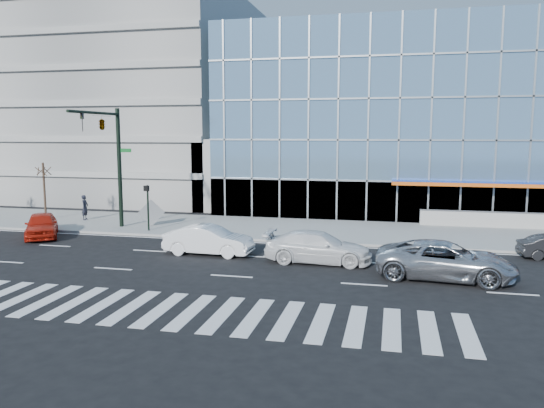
{
  "coord_description": "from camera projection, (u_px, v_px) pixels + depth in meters",
  "views": [
    {
      "loc": [
        7.1,
        -26.61,
        6.53
      ],
      "look_at": [
        0.29,
        3.0,
        2.43
      ],
      "focal_mm": 35.0,
      "sensor_mm": 36.0,
      "label": 1
    }
  ],
  "objects": [
    {
      "name": "tower_backdrop",
      "position": [
        195.0,
        39.0,
        99.21
      ],
      "size": [
        14.0,
        14.0,
        48.0
      ],
      "primitive_type": "cube",
      "color": "gray",
      "rests_on": "ground"
    },
    {
      "name": "white_suv",
      "position": [
        318.0,
        247.0,
        26.79
      ],
      "size": [
        5.45,
        2.25,
        1.58
      ],
      "primitive_type": "imported",
      "rotation": [
        0.0,
        0.0,
        1.56
      ],
      "color": "white",
      "rests_on": "ground"
    },
    {
      "name": "tower_far_mid",
      "position": [
        41.0,
        6.0,
        98.83
      ],
      "size": [
        13.0,
        13.0,
        60.0
      ],
      "primitive_type": "cube",
      "color": "slate",
      "rests_on": "ground"
    },
    {
      "name": "red_sedan",
      "position": [
        42.0,
        225.0,
        33.26
      ],
      "size": [
        4.05,
        4.82,
        1.55
      ],
      "primitive_type": "imported",
      "rotation": [
        0.0,
        0.0,
        0.58
      ],
      "color": "#B71D0E",
      "rests_on": "ground"
    },
    {
      "name": "ground",
      "position": [
        254.0,
        256.0,
        28.15
      ],
      "size": [
        160.0,
        160.0,
        0.0
      ],
      "primitive_type": "plane",
      "color": "black",
      "rests_on": "ground"
    },
    {
      "name": "theatre_building",
      "position": [
        471.0,
        122.0,
        49.15
      ],
      "size": [
        42.0,
        26.0,
        15.0
      ],
      "primitive_type": "cube",
      "color": "#79A4C9",
      "rests_on": "ground"
    },
    {
      "name": "ped_signal_post",
      "position": [
        147.0,
        201.0,
        34.53
      ],
      "size": [
        0.3,
        0.33,
        3.0
      ],
      "color": "black",
      "rests_on": "sidewalk"
    },
    {
      "name": "silver_suv",
      "position": [
        445.0,
        260.0,
        23.76
      ],
      "size": [
        6.31,
        3.32,
        1.69
      ],
      "primitive_type": "imported",
      "rotation": [
        0.0,
        0.0,
        1.49
      ],
      "color": "#BBBCC0",
      "rests_on": "ground"
    },
    {
      "name": "traffic_signal",
      "position": [
        107.0,
        138.0,
        34.18
      ],
      "size": [
        1.14,
        5.74,
        8.0
      ],
      "color": "black",
      "rests_on": "sidewalk"
    },
    {
      "name": "ramp_block",
      "position": [
        240.0,
        173.0,
        46.47
      ],
      "size": [
        6.0,
        8.0,
        6.0
      ],
      "primitive_type": "cube",
      "color": "gray",
      "rests_on": "ground"
    },
    {
      "name": "sidewalk",
      "position": [
        284.0,
        229.0,
        35.87
      ],
      "size": [
        120.0,
        8.0,
        0.15
      ],
      "primitive_type": "cube",
      "color": "gray",
      "rests_on": "ground"
    },
    {
      "name": "street_tree_near",
      "position": [
        43.0,
        170.0,
        38.89
      ],
      "size": [
        1.1,
        1.1,
        4.23
      ],
      "color": "#332319",
      "rests_on": "sidewalk"
    },
    {
      "name": "white_sedan",
      "position": [
        209.0,
        240.0,
        28.55
      ],
      "size": [
        4.84,
        1.82,
        1.58
      ],
      "primitive_type": "imported",
      "rotation": [
        0.0,
        0.0,
        1.54
      ],
      "color": "white",
      "rests_on": "ground"
    },
    {
      "name": "parking_garage",
      "position": [
        135.0,
        100.0,
        56.37
      ],
      "size": [
        24.0,
        24.0,
        20.0
      ],
      "primitive_type": "cube",
      "color": "gray",
      "rests_on": "ground"
    },
    {
      "name": "pedestrian",
      "position": [
        85.0,
        207.0,
        39.01
      ],
      "size": [
        0.52,
        0.72,
        1.83
      ],
      "primitive_type": "imported",
      "rotation": [
        0.0,
        0.0,
        1.7
      ],
      "color": "black",
      "rests_on": "sidewalk"
    },
    {
      "name": "tilted_panel",
      "position": [
        151.0,
        213.0,
        36.47
      ],
      "size": [
        1.72,
        0.76,
        1.84
      ],
      "primitive_type": "cube",
      "rotation": [
        0.0,
        0.77,
        0.39
      ],
      "color": "gray",
      "rests_on": "sidewalk"
    }
  ]
}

